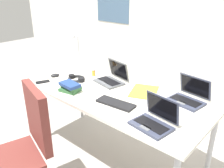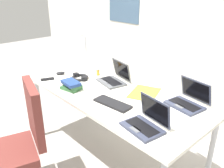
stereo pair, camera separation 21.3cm
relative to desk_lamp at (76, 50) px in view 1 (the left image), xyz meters
name	(u,v)px [view 1 (the left image)]	position (x,y,z in m)	size (l,w,h in m)	color
ground_plane	(112,157)	(0.80, -0.28, -0.94)	(12.00, 12.00, 0.00)	gray
wall_back	(175,18)	(0.80, 0.82, 0.36)	(6.00, 0.13, 2.60)	silver
desk	(112,98)	(0.80, -0.28, -0.25)	(1.80, 0.80, 0.74)	silver
desk_lamp	(76,50)	(0.00, 0.00, 0.00)	(0.12, 0.18, 0.40)	silver
laptop_back_right	(188,97)	(1.41, 0.00, -0.15)	(0.31, 0.28, 0.21)	#33384C
laptop_near_lamp	(112,78)	(0.64, -0.10, -0.15)	(0.33, 0.30, 0.21)	#515459
laptop_center	(154,120)	(1.39, -0.50, -0.15)	(0.30, 0.26, 0.21)	#33384C
external_keyboard	(116,103)	(0.98, -0.44, -0.19)	(0.33, 0.12, 0.02)	black
computer_mouse	(55,75)	(0.08, -0.38, -0.18)	(0.06, 0.10, 0.03)	black
cell_phone	(43,82)	(0.12, -0.56, -0.19)	(0.06, 0.14, 0.01)	black
headphones	(76,79)	(0.33, -0.30, -0.18)	(0.21, 0.18, 0.04)	black
pill_bottle	(94,72)	(0.37, -0.09, -0.16)	(0.04, 0.04, 0.08)	gold
book_stack	(70,87)	(0.50, -0.51, -0.16)	(0.21, 0.16, 0.08)	#336638
paper_folder_near_lamp	(144,91)	(1.02, -0.08, -0.19)	(0.23, 0.31, 0.01)	gold
office_chair	(21,161)	(0.61, -1.13, -0.54)	(0.55, 0.60, 0.97)	black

